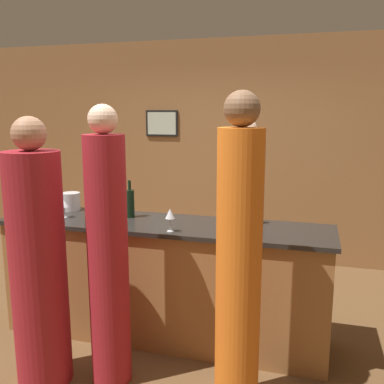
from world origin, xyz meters
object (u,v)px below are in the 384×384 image
Objects in this scene: wine_bottle_1 at (130,203)px; wine_bottle_2 at (45,202)px; bartender at (245,221)px; ice_bucket at (71,201)px; guest_2 at (38,265)px; wine_bottle_0 at (255,211)px; guest_0 at (108,256)px; guest_1 at (239,265)px.

wine_bottle_2 is at bearing -169.10° from wine_bottle_1.
bartender is 5.69× the size of wine_bottle_1.
wine_bottle_2 is at bearing -113.14° from ice_bucket.
guest_2 is 1.69m from wine_bottle_0.
wine_bottle_1 reaches higher than wine_bottle_0.
wine_bottle_0 reaches higher than ice_bucket.
wine_bottle_2 is (-1.63, -0.84, 0.27)m from bartender.
guest_0 is at bearing -77.24° from wine_bottle_1.
bartender is 1.64m from guest_0.
ice_bucket is (-0.81, 0.87, 0.16)m from guest_0.
bartender is 1.66m from ice_bucket.
bartender is at bearing 105.45° from wine_bottle_0.
guest_2 is 0.99m from wine_bottle_1.
guest_2 is 5.81× the size of wine_bottle_1.
guest_2 reaches higher than ice_bucket.
guest_0 is 1.13m from wine_bottle_2.
bartender is 0.94× the size of guest_0.
guest_2 reaches higher than wine_bottle_2.
wine_bottle_1 is at bearing -8.95° from ice_bucket.
wine_bottle_2 is (-1.83, 0.66, 0.16)m from guest_1.
bartender is 2.00m from guest_2.
guest_1 reaches higher than wine_bottle_0.
guest_0 is 11.68× the size of ice_bucket.
guest_0 is 1.24m from wine_bottle_0.
wine_bottle_2 is at bearing -173.04° from wine_bottle_0.
ice_bucket is at bearing 66.86° from wine_bottle_2.
guest_2 is 7.07× the size of wine_bottle_0.
guest_1 is (0.91, -0.03, 0.04)m from guest_0.
wine_bottle_2 is at bearing 120.61° from guest_2.
wine_bottle_2 reaches higher than wine_bottle_0.
guest_2 is 0.93m from wine_bottle_2.
wine_bottle_2 is at bearing 27.32° from bartender.
wine_bottle_0 is at bearing -0.77° from ice_bucket.
wine_bottle_1 is 0.75m from wine_bottle_2.
guest_2 is 1.10m from ice_bucket.
wine_bottle_2 is 1.85× the size of ice_bucket.
bartender is 1.52m from guest_1.
guest_1 reaches higher than bartender.
bartender reaches higher than wine_bottle_2.
guest_2 reaches higher than bartender.
guest_1 is 6.28× the size of wine_bottle_1.
wine_bottle_0 is at bearing 43.77° from guest_0.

